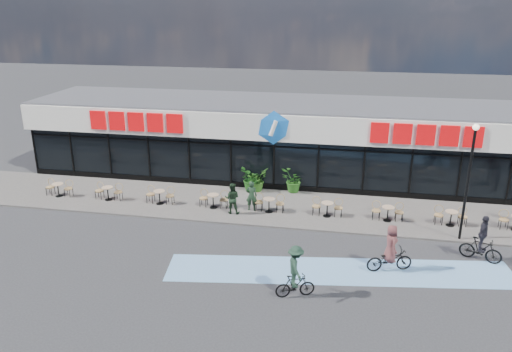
# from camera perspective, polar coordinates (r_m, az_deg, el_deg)

# --- Properties ---
(ground) EXTENTS (120.00, 120.00, 0.00)m
(ground) POSITION_cam_1_polar(r_m,az_deg,el_deg) (22.55, -0.70, -7.99)
(ground) COLOR #28282B
(ground) RESTS_ON ground
(sidewalk) EXTENTS (44.00, 5.00, 0.10)m
(sidewalk) POSITION_cam_1_polar(r_m,az_deg,el_deg) (26.54, 1.20, -3.49)
(sidewalk) COLOR #5A5550
(sidewalk) RESTS_ON ground
(bike_lane) EXTENTS (14.17, 4.13, 0.01)m
(bike_lane) POSITION_cam_1_polar(r_m,az_deg,el_deg) (20.88, 9.48, -10.66)
(bike_lane) COLOR #6796C3
(bike_lane) RESTS_ON ground
(building) EXTENTS (30.60, 6.57, 4.75)m
(building) POSITION_cam_1_polar(r_m,az_deg,el_deg) (30.88, 2.90, 4.31)
(building) COLOR black
(building) RESTS_ON ground
(lamp_post) EXTENTS (0.28, 0.28, 5.37)m
(lamp_post) POSITION_cam_1_polar(r_m,az_deg,el_deg) (23.66, 23.18, 0.32)
(lamp_post) COLOR black
(lamp_post) RESTS_ON sidewalk
(bistro_set_0) EXTENTS (1.54, 0.62, 0.90)m
(bistro_set_0) POSITION_cam_1_polar(r_m,az_deg,el_deg) (29.77, -21.59, -1.27)
(bistro_set_0) COLOR tan
(bistro_set_0) RESTS_ON sidewalk
(bistro_set_1) EXTENTS (1.54, 0.62, 0.90)m
(bistro_set_1) POSITION_cam_1_polar(r_m,az_deg,el_deg) (28.33, -16.50, -1.70)
(bistro_set_1) COLOR tan
(bistro_set_1) RESTS_ON sidewalk
(bistro_set_2) EXTENTS (1.54, 0.62, 0.90)m
(bistro_set_2) POSITION_cam_1_polar(r_m,az_deg,el_deg) (27.15, -10.91, -2.16)
(bistro_set_2) COLOR tan
(bistro_set_2) RESTS_ON sidewalk
(bistro_set_3) EXTENTS (1.54, 0.62, 0.90)m
(bistro_set_3) POSITION_cam_1_polar(r_m,az_deg,el_deg) (26.25, -4.87, -2.63)
(bistro_set_3) COLOR tan
(bistro_set_3) RESTS_ON sidewalk
(bistro_set_4) EXTENTS (1.54, 0.62, 0.90)m
(bistro_set_4) POSITION_cam_1_polar(r_m,az_deg,el_deg) (25.65, 1.53, -3.10)
(bistro_set_4) COLOR tan
(bistro_set_4) RESTS_ON sidewalk
(bistro_set_5) EXTENTS (1.54, 0.62, 0.90)m
(bistro_set_5) POSITION_cam_1_polar(r_m,az_deg,el_deg) (25.40, 8.15, -3.54)
(bistro_set_5) COLOR tan
(bistro_set_5) RESTS_ON sidewalk
(bistro_set_6) EXTENTS (1.54, 0.62, 0.90)m
(bistro_set_6) POSITION_cam_1_polar(r_m,az_deg,el_deg) (25.48, 14.82, -3.94)
(bistro_set_6) COLOR tan
(bistro_set_6) RESTS_ON sidewalk
(bistro_set_7) EXTENTS (1.54, 0.62, 0.90)m
(bistro_set_7) POSITION_cam_1_polar(r_m,az_deg,el_deg) (25.91, 21.36, -4.28)
(bistro_set_7) COLOR tan
(bistro_set_7) RESTS_ON sidewalk
(potted_plant_left) EXTENTS (1.13, 1.28, 1.36)m
(potted_plant_left) POSITION_cam_1_polar(r_m,az_deg,el_deg) (28.35, -0.62, -0.38)
(potted_plant_left) COLOR #1E5317
(potted_plant_left) RESTS_ON sidewalk
(potted_plant_mid) EXTENTS (1.43, 1.50, 1.31)m
(potted_plant_mid) POSITION_cam_1_polar(r_m,az_deg,el_deg) (28.35, 0.14, -0.42)
(potted_plant_mid) COLOR #2A5A19
(potted_plant_mid) RESTS_ON sidewalk
(potted_plant_right) EXTENTS (1.63, 1.62, 1.37)m
(potted_plant_right) POSITION_cam_1_polar(r_m,az_deg,el_deg) (28.17, 4.24, -0.55)
(potted_plant_right) COLOR #255C1A
(potted_plant_right) RESTS_ON sidewalk
(patron_left) EXTENTS (0.62, 0.44, 1.59)m
(patron_left) POSITION_cam_1_polar(r_m,az_deg,el_deg) (25.66, -0.52, -2.27)
(patron_left) COLOR #1B311E
(patron_left) RESTS_ON sidewalk
(patron_right) EXTENTS (0.83, 0.66, 1.62)m
(patron_right) POSITION_cam_1_polar(r_m,az_deg,el_deg) (25.33, -2.75, -2.55)
(patron_right) COLOR black
(patron_right) RESTS_ON sidewalk
(cyclist_a) EXTENTS (1.99, 1.19, 2.00)m
(cyclist_a) POSITION_cam_1_polar(r_m,az_deg,el_deg) (21.02, 15.05, -8.64)
(cyclist_a) COLOR black
(cyclist_a) RESTS_ON ground
(cyclist_b) EXTENTS (1.77, 1.13, 2.05)m
(cyclist_b) POSITION_cam_1_polar(r_m,az_deg,el_deg) (23.02, 24.39, -7.00)
(cyclist_b) COLOR black
(cyclist_b) RESTS_ON ground
(cyclist_c) EXTENTS (1.55, 1.19, 2.07)m
(cyclist_c) POSITION_cam_1_polar(r_m,az_deg,el_deg) (18.60, 4.53, -11.05)
(cyclist_c) COLOR black
(cyclist_c) RESTS_ON ground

